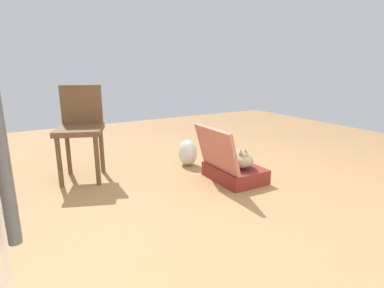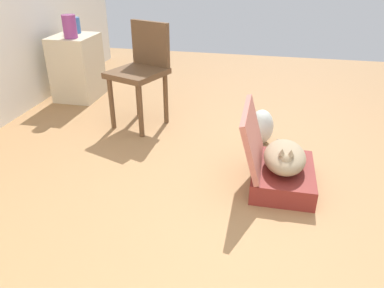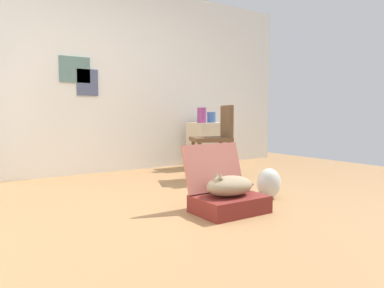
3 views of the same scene
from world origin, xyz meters
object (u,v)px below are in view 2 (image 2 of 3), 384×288
Objects in this scene: plastic_bag_white at (261,127)px; chair at (142,69)px; side_table at (77,67)px; vase_tall at (70,27)px; suitcase_base at (282,176)px; cat at (285,157)px; vase_short at (74,25)px.

plastic_bag_white is 0.32× the size of chair.
vase_tall is at bearing -158.39° from side_table.
side_table reaches higher than plastic_bag_white.
plastic_bag_white is 2.15m from side_table.
suitcase_base is 0.66m from plastic_bag_white.
side_table reaches higher than suitcase_base.
plastic_bag_white reaches higher than suitcase_base.
side_table is at bearing 58.39° from cat.
vase_tall is at bearing 60.19° from cat.
cat is 2.72m from vase_short.
vase_tall reaches higher than cat.
suitcase_base is 0.16m from cat.
vase_tall is 1.40× the size of vase_short.
plastic_bag_white is (0.64, 0.18, 0.08)m from suitcase_base.
chair is (0.19, 1.09, 0.37)m from plastic_bag_white.
cat is 0.67m from plastic_bag_white.
vase_short is (0.12, 0.04, 0.42)m from side_table.
cat is 1.74× the size of plastic_bag_white.
vase_short reaches higher than side_table.
chair is (-0.40, -0.87, -0.27)m from vase_tall.
plastic_bag_white is 2.30m from vase_short.
cat is at bearing -121.61° from side_table.
plastic_bag_white is 2.15m from vase_tall.
side_table is at bearing 21.61° from vase_tall.
suitcase_base is 1.58m from chair.
cat is 2.58m from side_table.
vase_short reaches higher than cat.
cat is 3.15× the size of vase_short.
cat is 0.75× the size of side_table.
side_table reaches higher than cat.
plastic_bag_white is 1.81× the size of vase_short.
vase_short is (0.24, 0.08, -0.03)m from vase_tall.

